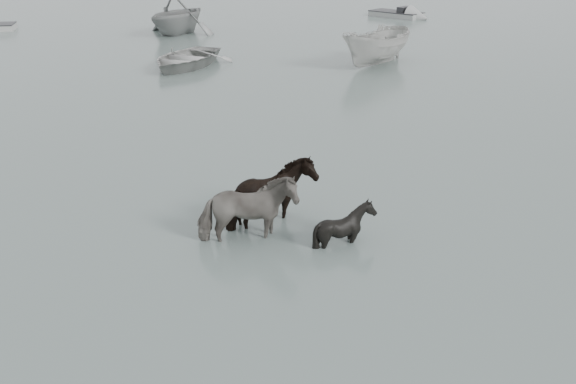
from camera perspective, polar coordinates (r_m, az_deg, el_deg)
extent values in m
plane|color=#53635B|center=(13.41, 2.71, -4.41)|extent=(140.00, 140.00, 0.00)
imported|color=black|center=(13.09, -3.68, -1.00)|extent=(2.22, 1.58, 1.71)
imported|color=black|center=(13.79, -1.36, 0.36)|extent=(1.99, 2.13, 1.72)
imported|color=black|center=(13.14, 5.10, -2.00)|extent=(1.32, 1.22, 1.27)
imported|color=#ADACA8|center=(30.24, -9.18, 11.86)|extent=(4.24, 5.32, 0.98)
imported|color=gray|center=(39.52, -9.81, 15.58)|extent=(5.57, 6.01, 2.61)
imported|color=#B4B4AF|center=(30.44, 7.93, 12.82)|extent=(3.99, 4.98, 1.83)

